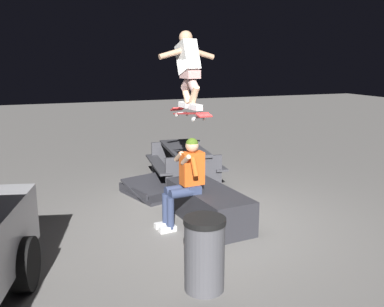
% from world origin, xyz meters
% --- Properties ---
extents(ground_plane, '(40.00, 40.00, 0.00)m').
position_xyz_m(ground_plane, '(0.00, 0.00, 0.00)').
color(ground_plane, slate).
extents(ledge_box_main, '(1.81, 0.86, 0.53)m').
position_xyz_m(ledge_box_main, '(0.02, -0.04, 0.26)').
color(ledge_box_main, '#28282D').
rests_on(ledge_box_main, ground).
extents(person_sitting_on_ledge, '(0.60, 0.77, 1.36)m').
position_xyz_m(person_sitting_on_ledge, '(-0.03, 0.35, 0.77)').
color(person_sitting_on_ledge, '#2D3856').
rests_on(person_sitting_on_ledge, ground).
extents(skateboard, '(1.03, 0.30, 0.13)m').
position_xyz_m(skateboard, '(0.07, 0.24, 1.72)').
color(skateboard, '#B72D2D').
extents(skater_airborne, '(0.63, 0.89, 1.12)m').
position_xyz_m(skater_airborne, '(0.13, 0.25, 2.40)').
color(skater_airborne, white).
extents(kicker_ramp, '(1.32, 1.22, 0.35)m').
position_xyz_m(kicker_ramp, '(1.62, 0.36, 0.06)').
color(kicker_ramp, '#28282D').
rests_on(kicker_ramp, ground).
extents(picnic_table_back, '(1.83, 1.51, 0.75)m').
position_xyz_m(picnic_table_back, '(2.20, -0.43, 0.50)').
color(picnic_table_back, '#38383D').
rests_on(picnic_table_back, ground).
extents(trash_bin, '(0.46, 0.46, 0.84)m').
position_xyz_m(trash_bin, '(-1.82, 0.78, 0.42)').
color(trash_bin, '#47474C').
rests_on(trash_bin, ground).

